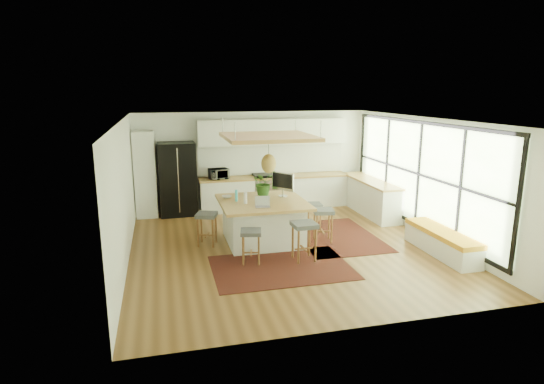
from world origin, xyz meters
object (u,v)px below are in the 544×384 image
object	(u,v)px
fridge	(178,181)
monitor	(283,185)
stool_near_left	(251,245)
stool_left_side	(207,229)
island_plant	(264,185)
stool_near_right	(304,243)
island	(263,221)
laptop	(263,201)
stool_right_back	(313,215)
microwave	(219,173)
stool_right_front	(323,226)

from	to	relation	value
fridge	monitor	world-z (taller)	fridge
stool_near_left	stool_left_side	world-z (taller)	stool_left_side
monitor	island_plant	size ratio (longest dim) A/B	1.02
stool_near_right	stool_left_side	distance (m)	2.22
island	stool_near_left	xyz separation A→B (m)	(-0.50, -1.17, -0.11)
stool_left_side	laptop	xyz separation A→B (m)	(1.10, -0.61, 0.70)
stool_near_left	stool_right_back	distance (m)	2.56
microwave	island_plant	bearing A→B (deg)	-82.86
stool_right_front	island_plant	size ratio (longest dim) A/B	1.26
stool_right_front	island_plant	distance (m)	1.64
fridge	stool_right_back	bearing A→B (deg)	-36.22
monitor	microwave	distance (m)	2.67
island	island_plant	world-z (taller)	island_plant
stool_near_right	microwave	world-z (taller)	microwave
stool_left_side	monitor	xyz separation A→B (m)	(1.75, 0.21, 0.83)
stool_near_right	microwave	distance (m)	4.21
fridge	island_plant	size ratio (longest dim) A/B	3.33
fridge	stool_left_side	world-z (taller)	fridge
island	stool_near_left	distance (m)	1.27
stool_right_back	monitor	distance (m)	1.21
stool_right_front	stool_right_back	xyz separation A→B (m)	(0.08, 0.89, 0.00)
island	stool_left_side	world-z (taller)	island
stool_near_left	stool_near_right	xyz separation A→B (m)	(1.04, -0.11, 0.00)
monitor	microwave	xyz separation A→B (m)	(-1.14, 2.41, -0.09)
stool_right_back	island	bearing A→B (deg)	-157.26
monitor	microwave	world-z (taller)	monitor
stool_right_back	laptop	xyz separation A→B (m)	(-1.49, -1.10, 0.70)
stool_right_front	stool_right_back	size ratio (longest dim) A/B	1.15
island_plant	stool_right_back	bearing A→B (deg)	1.94
stool_right_back	stool_left_side	distance (m)	2.64
fridge	island_plant	world-z (taller)	fridge
fridge	stool_near_left	bearing A→B (deg)	-74.15
stool_near_right	fridge	bearing A→B (deg)	119.26
fridge	stool_near_left	size ratio (longest dim) A/B	2.94
stool_near_right	island	bearing A→B (deg)	112.83
stool_near_left	microwave	xyz separation A→B (m)	(-0.10, 3.87, 0.74)
monitor	island_plant	distance (m)	0.46
stool_right_front	microwave	xyz separation A→B (m)	(-1.89, 3.02, 0.74)
island	stool_left_side	distance (m)	1.22
stool_near_left	stool_near_right	world-z (taller)	stool_near_right
stool_near_right	island_plant	bearing A→B (deg)	102.15
stool_near_right	island_plant	world-z (taller)	island_plant
monitor	island_plant	bearing A→B (deg)	-160.26
stool_right_front	island_plant	world-z (taller)	island_plant
stool_right_front	microwave	bearing A→B (deg)	122.02
island	laptop	xyz separation A→B (m)	(-0.12, -0.52, 0.58)
stool_right_front	monitor	world-z (taller)	monitor
stool_right_front	laptop	bearing A→B (deg)	-171.64
fridge	stool_near_left	world-z (taller)	fridge
island	laptop	bearing A→B (deg)	-102.43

